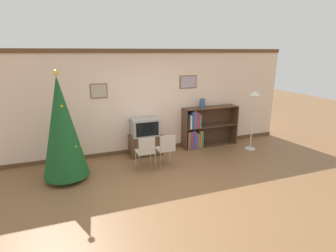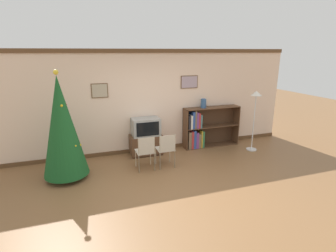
{
  "view_description": "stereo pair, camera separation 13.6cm",
  "coord_description": "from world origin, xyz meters",
  "px_view_note": "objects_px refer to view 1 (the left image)",
  "views": [
    {
      "loc": [
        -1.79,
        -4.32,
        2.64
      ],
      "look_at": [
        0.23,
        1.22,
        0.95
      ],
      "focal_mm": 28.0,
      "sensor_mm": 36.0,
      "label": 1
    },
    {
      "loc": [
        -1.66,
        -4.37,
        2.64
      ],
      "look_at": [
        0.23,
        1.22,
        0.95
      ],
      "focal_mm": 28.0,
      "sensor_mm": 36.0,
      "label": 2
    }
  ],
  "objects_px": {
    "bookshelf": "(200,129)",
    "vase": "(202,103)",
    "standing_lamp": "(254,105)",
    "christmas_tree": "(62,128)",
    "folding_chair_left": "(146,151)",
    "tv_console": "(146,145)",
    "folding_chair_right": "(166,148)",
    "television": "(145,127)"
  },
  "relations": [
    {
      "from": "bookshelf",
      "to": "vase",
      "type": "height_order",
      "value": "vase"
    },
    {
      "from": "vase",
      "to": "standing_lamp",
      "type": "bearing_deg",
      "value": -30.03
    },
    {
      "from": "christmas_tree",
      "to": "vase",
      "type": "distance_m",
      "value": 3.71
    },
    {
      "from": "folding_chair_left",
      "to": "tv_console",
      "type": "bearing_deg",
      "value": 75.39
    },
    {
      "from": "folding_chair_right",
      "to": "folding_chair_left",
      "type": "bearing_deg",
      "value": 180.0
    },
    {
      "from": "folding_chair_left",
      "to": "standing_lamp",
      "type": "bearing_deg",
      "value": 6.04
    },
    {
      "from": "christmas_tree",
      "to": "vase",
      "type": "relative_size",
      "value": 9.15
    },
    {
      "from": "tv_console",
      "to": "folding_chair_left",
      "type": "xyz_separation_m",
      "value": [
        -0.25,
        -0.94,
        0.2
      ]
    },
    {
      "from": "christmas_tree",
      "to": "television",
      "type": "relative_size",
      "value": 3.24
    },
    {
      "from": "folding_chair_right",
      "to": "christmas_tree",
      "type": "bearing_deg",
      "value": 175.28
    },
    {
      "from": "christmas_tree",
      "to": "television",
      "type": "xyz_separation_m",
      "value": [
        1.94,
        0.76,
        -0.38
      ]
    },
    {
      "from": "christmas_tree",
      "to": "bookshelf",
      "type": "distance_m",
      "value": 3.71
    },
    {
      "from": "vase",
      "to": "bookshelf",
      "type": "bearing_deg",
      "value": -158.33
    },
    {
      "from": "television",
      "to": "folding_chair_right",
      "type": "xyz_separation_m",
      "value": [
        0.25,
        -0.94,
        -0.29
      ]
    },
    {
      "from": "christmas_tree",
      "to": "folding_chair_left",
      "type": "distance_m",
      "value": 1.84
    },
    {
      "from": "standing_lamp",
      "to": "folding_chair_right",
      "type": "bearing_deg",
      "value": -172.83
    },
    {
      "from": "tv_console",
      "to": "folding_chair_left",
      "type": "relative_size",
      "value": 1.02
    },
    {
      "from": "television",
      "to": "folding_chair_right",
      "type": "relative_size",
      "value": 0.87
    },
    {
      "from": "tv_console",
      "to": "standing_lamp",
      "type": "xyz_separation_m",
      "value": [
        2.85,
        -0.61,
        0.99
      ]
    },
    {
      "from": "television",
      "to": "christmas_tree",
      "type": "bearing_deg",
      "value": -158.72
    },
    {
      "from": "christmas_tree",
      "to": "tv_console",
      "type": "relative_size",
      "value": 2.74
    },
    {
      "from": "christmas_tree",
      "to": "tv_console",
      "type": "distance_m",
      "value": 2.26
    },
    {
      "from": "christmas_tree",
      "to": "folding_chair_left",
      "type": "xyz_separation_m",
      "value": [
        1.7,
        -0.18,
        -0.67
      ]
    },
    {
      "from": "folding_chair_right",
      "to": "standing_lamp",
      "type": "distance_m",
      "value": 2.74
    },
    {
      "from": "christmas_tree",
      "to": "folding_chair_left",
      "type": "bearing_deg",
      "value": -6.07
    },
    {
      "from": "tv_console",
      "to": "folding_chair_left",
      "type": "height_order",
      "value": "folding_chair_left"
    },
    {
      "from": "tv_console",
      "to": "standing_lamp",
      "type": "height_order",
      "value": "standing_lamp"
    },
    {
      "from": "tv_console",
      "to": "standing_lamp",
      "type": "distance_m",
      "value": 3.08
    },
    {
      "from": "tv_console",
      "to": "television",
      "type": "height_order",
      "value": "television"
    },
    {
      "from": "standing_lamp",
      "to": "vase",
      "type": "bearing_deg",
      "value": 149.97
    },
    {
      "from": "tv_console",
      "to": "television",
      "type": "xyz_separation_m",
      "value": [
        0.0,
        -0.0,
        0.49
      ]
    },
    {
      "from": "tv_console",
      "to": "standing_lamp",
      "type": "relative_size",
      "value": 0.51
    },
    {
      "from": "standing_lamp",
      "to": "tv_console",
      "type": "bearing_deg",
      "value": 167.86
    },
    {
      "from": "folding_chair_right",
      "to": "television",
      "type": "bearing_deg",
      "value": 104.65
    },
    {
      "from": "bookshelf",
      "to": "christmas_tree",
      "type": "bearing_deg",
      "value": -167.1
    },
    {
      "from": "standing_lamp",
      "to": "bookshelf",
      "type": "bearing_deg",
      "value": 151.28
    },
    {
      "from": "christmas_tree",
      "to": "television",
      "type": "bearing_deg",
      "value": 21.28
    },
    {
      "from": "christmas_tree",
      "to": "folding_chair_left",
      "type": "height_order",
      "value": "christmas_tree"
    },
    {
      "from": "folding_chair_right",
      "to": "vase",
      "type": "bearing_deg",
      "value": 35.53
    },
    {
      "from": "tv_console",
      "to": "bookshelf",
      "type": "height_order",
      "value": "bookshelf"
    },
    {
      "from": "bookshelf",
      "to": "vase",
      "type": "relative_size",
      "value": 6.47
    },
    {
      "from": "vase",
      "to": "standing_lamp",
      "type": "height_order",
      "value": "standing_lamp"
    }
  ]
}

